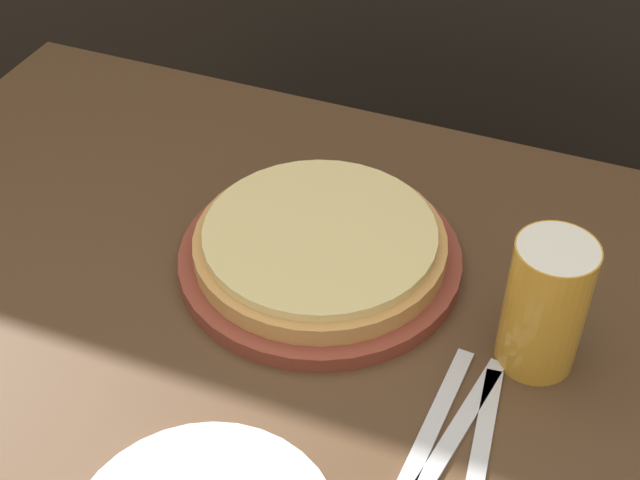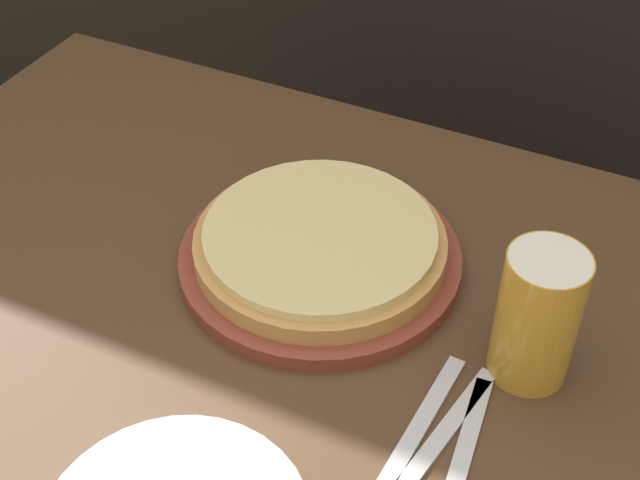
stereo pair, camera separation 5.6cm
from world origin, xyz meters
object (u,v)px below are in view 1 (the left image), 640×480
(dinner_knife, at_px, (459,427))
(spoon, at_px, (484,434))
(fork, at_px, (435,419))
(beer_glass, at_px, (546,300))
(pizza_on_board, at_px, (320,249))

(dinner_knife, relative_size, spoon, 1.17)
(fork, bearing_deg, beer_glass, 58.78)
(pizza_on_board, distance_m, beer_glass, 0.28)
(pizza_on_board, relative_size, beer_glass, 2.15)
(pizza_on_board, xyz_separation_m, fork, (0.20, -0.17, -0.02))
(beer_glass, relative_size, dinner_knife, 0.80)
(beer_glass, distance_m, fork, 0.17)
(beer_glass, bearing_deg, spoon, -101.43)
(beer_glass, distance_m, spoon, 0.15)
(beer_glass, bearing_deg, pizza_on_board, 169.60)
(fork, relative_size, spoon, 1.17)
(pizza_on_board, xyz_separation_m, beer_glass, (0.27, -0.05, 0.06))
(dinner_knife, bearing_deg, beer_glass, 68.00)
(beer_glass, xyz_separation_m, fork, (-0.08, -0.12, -0.08))
(fork, distance_m, dinner_knife, 0.03)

